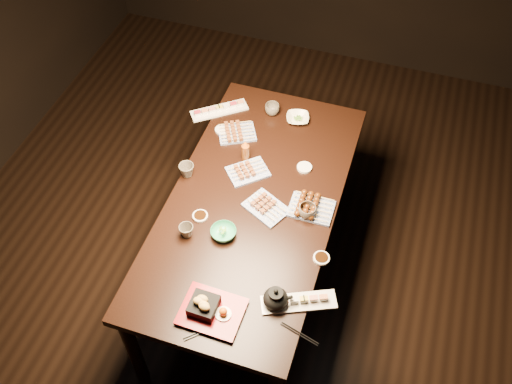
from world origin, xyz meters
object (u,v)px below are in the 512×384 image
at_px(teacup_mid_right, 307,211).
at_px(yakitori_plate_right, 266,205).
at_px(dining_table, 253,240).
at_px(edamame_bowl_green, 223,233).
at_px(teapot, 276,297).
at_px(sushi_platter_near, 299,301).
at_px(condiment_bottle, 245,150).
at_px(sushi_platter_far, 219,109).
at_px(teacup_far_right, 272,109).
at_px(yakitori_plate_center, 248,169).
at_px(teacup_near_left, 186,231).
at_px(edamame_bowl_cream, 298,118).
at_px(yakitori_plate_left, 237,131).
at_px(teacup_far_left, 187,170).
at_px(tempura_tray, 211,308).

bearing_deg(teacup_mid_right, yakitori_plate_right, -174.13).
bearing_deg(dining_table, teacup_mid_right, -15.90).
height_order(edamame_bowl_green, teapot, teapot).
relative_size(sushi_platter_near, edamame_bowl_green, 2.67).
xyz_separation_m(edamame_bowl_green, condiment_bottle, (-0.07, 0.55, 0.05)).
distance_m(sushi_platter_far, teacup_far_right, 0.33).
xyz_separation_m(yakitori_plate_center, edamame_bowl_green, (0.02, -0.45, -0.01)).
bearing_deg(sushi_platter_near, teacup_near_left, 139.06).
xyz_separation_m(yakitori_plate_center, yakitori_plate_right, (0.18, -0.22, 0.00)).
distance_m(sushi_platter_near, teacup_mid_right, 0.53).
bearing_deg(yakitori_plate_right, edamame_bowl_cream, 118.61).
bearing_deg(teacup_far_right, edamame_bowl_green, -88.14).
bearing_deg(teacup_far_right, teacup_mid_right, -59.77).
bearing_deg(sushi_platter_far, yakitori_plate_right, 90.62).
distance_m(yakitori_plate_left, teacup_near_left, 0.78).
bearing_deg(teacup_far_left, teacup_far_right, 64.21).
xyz_separation_m(yakitori_plate_center, condiment_bottle, (-0.05, 0.10, 0.04)).
relative_size(teacup_far_left, teapot, 0.61).
bearing_deg(teacup_far_right, teapot, -72.26).
distance_m(dining_table, teacup_mid_right, 0.51).
height_order(teapot, condiment_bottle, condiment_bottle).
bearing_deg(condiment_bottle, teacup_far_left, -140.88).
bearing_deg(teacup_far_left, teapot, -41.21).
bearing_deg(tempura_tray, teacup_mid_right, 69.38).
distance_m(edamame_bowl_green, teacup_far_left, 0.47).
distance_m(tempura_tray, teacup_mid_right, 0.75).
relative_size(yakitori_plate_center, edamame_bowl_cream, 1.61).
distance_m(teacup_far_left, condiment_bottle, 0.35).
xyz_separation_m(teacup_mid_right, teapot, (-0.01, -0.55, 0.02)).
height_order(edamame_bowl_green, teacup_near_left, teacup_near_left).
xyz_separation_m(edamame_bowl_green, teacup_near_left, (-0.18, -0.06, 0.01)).
relative_size(teapot, condiment_bottle, 1.01).
xyz_separation_m(edamame_bowl_cream, teapot, (0.23, -1.25, 0.04)).
relative_size(teacup_far_left, condiment_bottle, 0.61).
xyz_separation_m(edamame_bowl_green, tempura_tray, (0.10, -0.44, 0.03)).
bearing_deg(yakitori_plate_left, teacup_far_right, 30.57).
bearing_deg(sushi_platter_far, tempura_tray, 71.27).
relative_size(dining_table, teacup_mid_right, 18.66).
height_order(yakitori_plate_right, edamame_bowl_green, yakitori_plate_right).
bearing_deg(tempura_tray, edamame_bowl_green, 104.31).
relative_size(dining_table, edamame_bowl_green, 13.31).
distance_m(tempura_tray, teapot, 0.30).
distance_m(yakitori_plate_right, edamame_bowl_green, 0.28).
xyz_separation_m(sushi_platter_far, condiment_bottle, (0.29, -0.33, 0.05)).
bearing_deg(edamame_bowl_green, dining_table, 73.95).
height_order(edamame_bowl_cream, teacup_far_left, teacup_far_left).
xyz_separation_m(yakitori_plate_center, teacup_near_left, (-0.16, -0.51, 0.01)).
bearing_deg(edamame_bowl_cream, dining_table, -95.11).
xyz_separation_m(tempura_tray, teacup_far_left, (-0.44, 0.76, -0.01)).
height_order(teacup_near_left, condiment_bottle, condiment_bottle).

